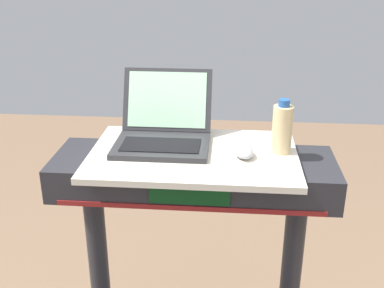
{
  "coord_description": "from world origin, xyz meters",
  "views": [
    {
      "loc": [
        0.11,
        -0.66,
        1.67
      ],
      "look_at": [
        0.0,
        0.65,
        1.12
      ],
      "focal_mm": 44.31,
      "sensor_mm": 36.0,
      "label": 1
    }
  ],
  "objects": [
    {
      "name": "desk_board",
      "position": [
        0.0,
        0.7,
        1.06
      ],
      "size": [
        0.65,
        0.43,
        0.02
      ],
      "primitive_type": "cube",
      "color": "beige",
      "rests_on": "treadmill_base"
    },
    {
      "name": "laptop",
      "position": [
        -0.1,
        0.77,
        1.12
      ],
      "size": [
        0.3,
        0.31,
        0.22
      ],
      "rotation": [
        0.0,
        0.0,
        -0.02
      ],
      "color": "#2D2D30",
      "rests_on": "desk_board"
    },
    {
      "name": "computer_mouse",
      "position": [
        0.16,
        0.69,
        1.09
      ],
      "size": [
        0.08,
        0.11,
        0.03
      ],
      "primitive_type": "ellipsoid",
      "rotation": [
        0.0,
        0.0,
        0.17
      ],
      "color": "#B2B2B7",
      "rests_on": "desk_board"
    },
    {
      "name": "water_bottle",
      "position": [
        0.27,
        0.73,
        1.15
      ],
      "size": [
        0.06,
        0.06,
        0.17
      ],
      "color": "beige",
      "rests_on": "desk_board"
    }
  ]
}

